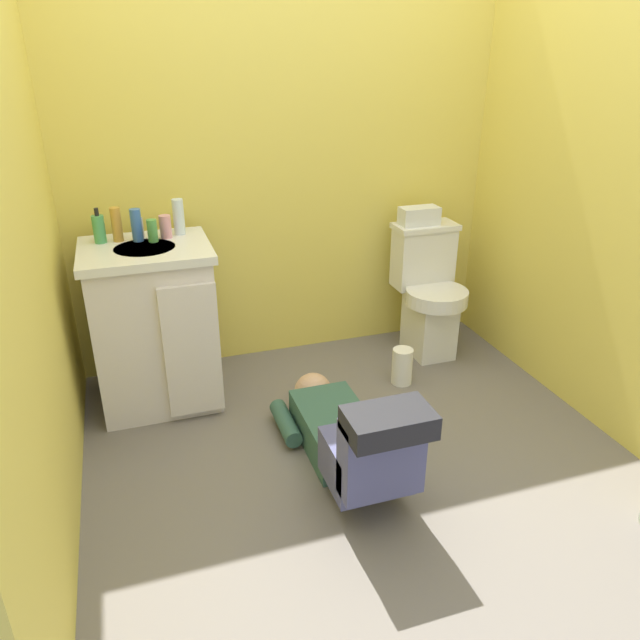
{
  "coord_description": "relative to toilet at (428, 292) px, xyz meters",
  "views": [
    {
      "loc": [
        -0.86,
        -2.07,
        1.68
      ],
      "look_at": [
        -0.02,
        0.48,
        0.45
      ],
      "focal_mm": 34.04,
      "sensor_mm": 36.0,
      "label": 1
    }
  ],
  "objects": [
    {
      "name": "wall_right",
      "position": [
        0.46,
        -0.82,
        0.83
      ],
      "size": [
        0.08,
        2.19,
        2.4
      ],
      "primitive_type": "cube",
      "color": "#E2CC52",
      "rests_on": "ground_plane"
    },
    {
      "name": "bottle_amber",
      "position": [
        -1.65,
        0.05,
        0.53
      ],
      "size": [
        0.05,
        0.05,
        0.16
      ],
      "primitive_type": "cylinder",
      "color": "gold",
      "rests_on": "vanity_cabinet"
    },
    {
      "name": "paper_towel_roll",
      "position": [
        -0.3,
        -0.32,
        -0.27
      ],
      "size": [
        0.11,
        0.11,
        0.2
      ],
      "primitive_type": "cylinder",
      "color": "white",
      "rests_on": "ground_plane"
    },
    {
      "name": "bottle_pink",
      "position": [
        -1.43,
        0.04,
        0.51
      ],
      "size": [
        0.06,
        0.06,
        0.11
      ],
      "primitive_type": "cylinder",
      "color": "pink",
      "rests_on": "vanity_cabinet"
    },
    {
      "name": "tissue_box",
      "position": [
        -0.05,
        0.09,
        0.43
      ],
      "size": [
        0.22,
        0.11,
        0.1
      ],
      "primitive_type": "cube",
      "color": "silver",
      "rests_on": "toilet"
    },
    {
      "name": "ground_plane",
      "position": [
        -0.76,
        -0.82,
        -0.39
      ],
      "size": [
        2.85,
        3.19,
        0.04
      ],
      "primitive_type": "cube",
      "color": "#6A635D"
    },
    {
      "name": "soap_dispenser",
      "position": [
        -1.73,
        0.05,
        0.52
      ],
      "size": [
        0.06,
        0.06,
        0.17
      ],
      "color": "#469D56",
      "rests_on": "vanity_cabinet"
    },
    {
      "name": "bottle_green",
      "position": [
        -1.5,
        -0.01,
        0.51
      ],
      "size": [
        0.05,
        0.05,
        0.11
      ],
      "primitive_type": "cylinder",
      "color": "#4F9F4B",
      "rests_on": "vanity_cabinet"
    },
    {
      "name": "toilet",
      "position": [
        0.0,
        0.0,
        0.0
      ],
      "size": [
        0.36,
        0.46,
        0.75
      ],
      "color": "silver",
      "rests_on": "ground_plane"
    },
    {
      "name": "person_plumber",
      "position": [
        -0.84,
        -0.92,
        -0.19
      ],
      "size": [
        0.38,
        1.06,
        0.52
      ],
      "color": "#33594C",
      "rests_on": "ground_plane"
    },
    {
      "name": "vanity_cabinet",
      "position": [
        -1.54,
        -0.07,
        0.05
      ],
      "size": [
        0.6,
        0.53,
        0.82
      ],
      "color": "silver",
      "rests_on": "ground_plane"
    },
    {
      "name": "wall_left",
      "position": [
        -1.97,
        -0.82,
        0.83
      ],
      "size": [
        0.08,
        2.19,
        2.4
      ],
      "primitive_type": "cube",
      "color": "#E2CC52",
      "rests_on": "ground_plane"
    },
    {
      "name": "bottle_blue",
      "position": [
        -1.56,
        0.03,
        0.53
      ],
      "size": [
        0.05,
        0.05,
        0.15
      ],
      "primitive_type": "cylinder",
      "color": "#396ABA",
      "rests_on": "vanity_cabinet"
    },
    {
      "name": "faucet",
      "position": [
        -1.54,
        0.07,
        0.5
      ],
      "size": [
        0.02,
        0.02,
        0.1
      ],
      "primitive_type": "cylinder",
      "color": "silver",
      "rests_on": "vanity_cabinet"
    },
    {
      "name": "bottle_clear",
      "position": [
        -1.36,
        0.08,
        0.54
      ],
      "size": [
        0.05,
        0.05,
        0.17
      ],
      "primitive_type": "cylinder",
      "color": "silver",
      "rests_on": "vanity_cabinet"
    },
    {
      "name": "wall_back",
      "position": [
        -0.76,
        0.31,
        0.83
      ],
      "size": [
        2.51,
        0.08,
        2.4
      ],
      "primitive_type": "cube",
      "color": "#E2CC52",
      "rests_on": "ground_plane"
    }
  ]
}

